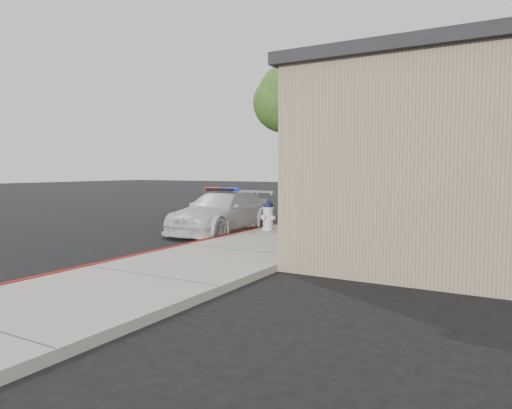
% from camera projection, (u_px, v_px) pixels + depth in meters
% --- Properties ---
extents(ground, '(120.00, 120.00, 0.00)m').
position_uv_depth(ground, '(183.00, 250.00, 11.57)').
color(ground, black).
rests_on(ground, ground).
extents(sidewalk, '(3.20, 60.00, 0.15)m').
position_uv_depth(sidewalk, '(292.00, 237.00, 13.36)').
color(sidewalk, gray).
rests_on(sidewalk, ground).
extents(red_curb, '(0.14, 60.00, 0.16)m').
position_uv_depth(red_curb, '(247.00, 233.00, 14.12)').
color(red_curb, maroon).
rests_on(red_curb, ground).
extents(clapboard_building, '(7.30, 20.89, 4.24)m').
position_uv_depth(clapboard_building, '(501.00, 166.00, 15.85)').
color(clapboard_building, tan).
rests_on(clapboard_building, ground).
extents(police_car, '(1.99, 4.59, 1.44)m').
position_uv_depth(police_car, '(222.00, 212.00, 14.81)').
color(police_car, silver).
rests_on(police_car, ground).
extents(fire_hydrant, '(0.52, 0.45, 0.90)m').
position_uv_depth(fire_hydrant, '(268.00, 216.00, 14.16)').
color(fire_hydrant, silver).
rests_on(fire_hydrant, sidewalk).
extents(street_tree_near, '(3.12, 2.99, 5.47)m').
position_uv_depth(street_tree_near, '(303.00, 101.00, 14.95)').
color(street_tree_near, black).
rests_on(street_tree_near, sidewalk).
extents(street_tree_mid, '(3.60, 3.43, 6.54)m').
position_uv_depth(street_tree_mid, '(339.00, 93.00, 18.41)').
color(street_tree_mid, black).
rests_on(street_tree_mid, sidewalk).
extents(street_tree_far, '(2.91, 2.89, 5.36)m').
position_uv_depth(street_tree_far, '(353.00, 121.00, 20.41)').
color(street_tree_far, black).
rests_on(street_tree_far, sidewalk).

